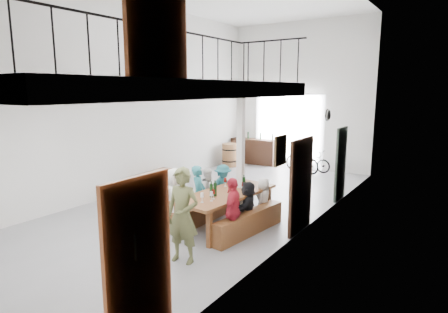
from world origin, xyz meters
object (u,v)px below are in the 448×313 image
Objects in this scene: tasting_table at (226,196)px; serving_counter at (254,151)px; bench_inner at (202,213)px; bicycle_near at (311,161)px; host_standing at (183,215)px; oak_barrel at (230,155)px; side_bench at (151,180)px.

serving_counter is (-3.01, 6.64, -0.20)m from tasting_table.
serving_counter is at bearing 110.46° from bench_inner.
bicycle_near is (-0.53, 6.47, -0.31)m from tasting_table.
host_standing reaches higher than bicycle_near.
bench_inner is 2.09m from host_standing.
oak_barrel is at bearing 126.75° from tasting_table.
oak_barrel is at bearing -119.01° from serving_counter.
tasting_table is at bearing -57.79° from oak_barrel.
host_standing reaches higher than oak_barrel.
bench_inner is 7.12m from serving_counter.
oak_barrel is at bearing 117.99° from bench_inner.
tasting_table is at bearing -172.07° from bicycle_near.
bicycle_near is (2.48, -0.17, -0.11)m from serving_counter.
bench_inner is 2.07× the size of oak_barrel.
serving_counter is 9.09m from host_standing.
serving_counter is at bearing 81.71° from side_bench.
host_standing is (0.30, -1.82, 0.14)m from tasting_table.
bicycle_near is at bearing 99.24° from tasting_table.
bench_inner is 1.10× the size of side_bench.
bicycle_near is at bearing 16.02° from oak_barrel.
oak_barrel is at bearing 109.25° from bicycle_near.
oak_barrel is 0.60× the size of bicycle_near.
host_standing is (0.92, -1.76, 0.63)m from bench_inner.
bicycle_near is (3.00, 0.86, -0.05)m from oak_barrel.
host_standing reaches higher than tasting_table.
bench_inner is at bearing -169.64° from tasting_table.
tasting_table is 7.29m from serving_counter.
side_bench is (-3.14, 1.55, 0.02)m from bench_inner.
serving_counter reaches higher than bicycle_near.
bicycle_near is at bearing 57.02° from side_bench.
tasting_table is 1.51× the size of side_bench.
host_standing is at bearing -39.21° from side_bench.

